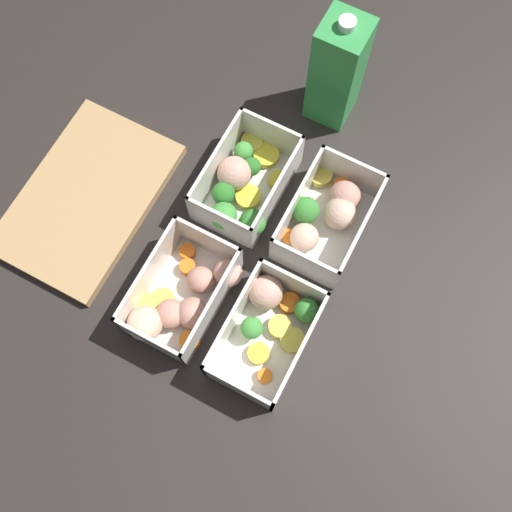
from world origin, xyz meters
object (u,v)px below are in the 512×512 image
(juice_carton, at_px, (337,71))
(container_far_right, at_px, (242,184))
(container_near_left, at_px, (270,323))
(container_near_right, at_px, (327,214))
(container_far_left, at_px, (181,299))

(juice_carton, bearing_deg, container_far_right, 164.72)
(container_near_left, relative_size, container_far_right, 0.95)
(container_near_right, distance_m, container_far_left, 0.24)
(container_near_left, bearing_deg, container_far_left, 102.51)
(container_far_right, xyz_separation_m, juice_carton, (0.19, -0.05, 0.07))
(container_near_left, bearing_deg, container_near_right, -0.05)
(container_far_right, distance_m, juice_carton, 0.21)
(container_near_right, xyz_separation_m, container_far_left, (-0.21, 0.12, -0.00))
(container_near_right, distance_m, juice_carton, 0.21)
(container_near_left, relative_size, container_near_right, 0.95)
(container_far_right, bearing_deg, juice_carton, -15.28)
(container_near_left, distance_m, juice_carton, 0.37)
(container_near_right, relative_size, juice_carton, 0.86)
(container_near_right, height_order, juice_carton, juice_carton)
(container_near_left, distance_m, container_far_right, 0.21)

